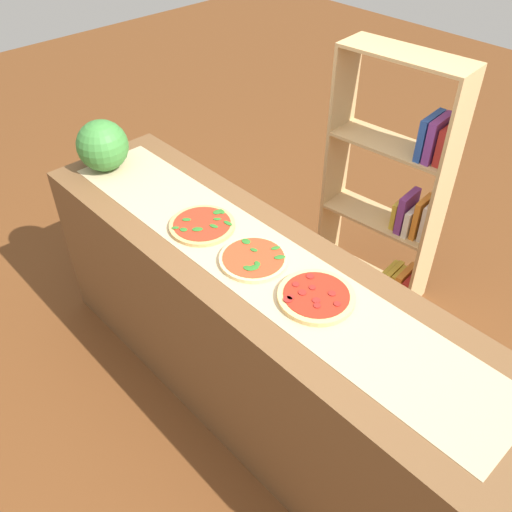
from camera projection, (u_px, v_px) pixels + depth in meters
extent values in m
plane|color=brown|center=(256.00, 394.00, 2.95)|extent=(12.00, 12.00, 0.00)
cube|color=brown|center=(256.00, 334.00, 2.64)|extent=(2.54, 0.65, 0.95)
cube|color=tan|center=(256.00, 259.00, 2.34)|extent=(2.35, 0.40, 0.00)
cylinder|color=tan|center=(202.00, 225.00, 2.51)|extent=(0.30, 0.30, 0.02)
cylinder|color=red|center=(202.00, 223.00, 2.50)|extent=(0.26, 0.26, 0.00)
ellipsoid|color=#286B23|center=(197.00, 229.00, 2.46)|extent=(0.05, 0.06, 0.00)
ellipsoid|color=#286B23|center=(183.00, 230.00, 2.46)|extent=(0.05, 0.04, 0.00)
ellipsoid|color=#286B23|center=(221.00, 211.00, 2.56)|extent=(0.05, 0.03, 0.00)
ellipsoid|color=#286B23|center=(214.00, 226.00, 2.48)|extent=(0.05, 0.04, 0.00)
ellipsoid|color=#286B23|center=(175.00, 228.00, 2.47)|extent=(0.04, 0.04, 0.00)
ellipsoid|color=#286B23|center=(228.00, 223.00, 2.49)|extent=(0.05, 0.03, 0.00)
ellipsoid|color=#286B23|center=(217.00, 212.00, 2.56)|extent=(0.05, 0.05, 0.00)
ellipsoid|color=#286B23|center=(186.00, 219.00, 2.52)|extent=(0.05, 0.05, 0.00)
ellipsoid|color=#286B23|center=(217.00, 219.00, 2.52)|extent=(0.04, 0.04, 0.00)
cylinder|color=#E5C17F|center=(253.00, 259.00, 2.32)|extent=(0.30, 0.30, 0.02)
cylinder|color=red|center=(253.00, 257.00, 2.31)|extent=(0.27, 0.27, 0.00)
ellipsoid|color=#286B23|center=(249.00, 268.00, 2.26)|extent=(0.06, 0.05, 0.00)
ellipsoid|color=#286B23|center=(280.00, 257.00, 2.31)|extent=(0.05, 0.06, 0.00)
ellipsoid|color=#286B23|center=(254.00, 250.00, 2.35)|extent=(0.04, 0.03, 0.00)
ellipsoid|color=#286B23|center=(276.00, 248.00, 2.36)|extent=(0.04, 0.05, 0.00)
ellipsoid|color=#286B23|center=(246.00, 241.00, 2.39)|extent=(0.05, 0.04, 0.00)
ellipsoid|color=#286B23|center=(257.00, 264.00, 2.28)|extent=(0.04, 0.04, 0.00)
ellipsoid|color=#286B23|center=(254.00, 267.00, 2.26)|extent=(0.04, 0.05, 0.00)
cylinder|color=#DBB26B|center=(316.00, 297.00, 2.14)|extent=(0.31, 0.31, 0.02)
cylinder|color=#AD2314|center=(316.00, 294.00, 2.14)|extent=(0.26, 0.26, 0.00)
cylinder|color=maroon|center=(332.00, 293.00, 2.14)|extent=(0.03, 0.03, 0.00)
cylinder|color=maroon|center=(337.00, 304.00, 2.09)|extent=(0.03, 0.03, 0.00)
cylinder|color=maroon|center=(302.00, 292.00, 2.14)|extent=(0.03, 0.03, 0.00)
cylinder|color=maroon|center=(312.00, 287.00, 2.16)|extent=(0.03, 0.03, 0.00)
cylinder|color=maroon|center=(288.00, 299.00, 2.11)|extent=(0.04, 0.04, 0.00)
cylinder|color=maroon|center=(296.00, 284.00, 2.18)|extent=(0.03, 0.03, 0.00)
cylinder|color=maroon|center=(291.00, 297.00, 2.12)|extent=(0.03, 0.03, 0.00)
cylinder|color=maroon|center=(310.00, 276.00, 2.21)|extent=(0.03, 0.03, 0.00)
cylinder|color=maroon|center=(317.00, 306.00, 2.08)|extent=(0.03, 0.03, 0.00)
cylinder|color=maroon|center=(316.00, 300.00, 2.11)|extent=(0.03, 0.03, 0.00)
sphere|color=#387A33|center=(103.00, 146.00, 2.83)|extent=(0.27, 0.27, 0.27)
cube|color=tan|center=(439.00, 205.00, 3.00)|extent=(0.04, 0.25, 1.51)
cube|color=tan|center=(337.00, 163.00, 3.34)|extent=(0.04, 0.25, 1.51)
cube|color=tan|center=(368.00, 278.00, 3.65)|extent=(0.68, 0.31, 0.02)
cube|color=#B22823|center=(411.00, 287.00, 3.43)|extent=(0.06, 0.20, 0.18)
cube|color=orange|center=(404.00, 283.00, 3.45)|extent=(0.06, 0.20, 0.20)
cube|color=gold|center=(398.00, 282.00, 3.48)|extent=(0.05, 0.16, 0.17)
cube|color=gold|center=(393.00, 279.00, 3.50)|extent=(0.05, 0.19, 0.18)
cube|color=gold|center=(388.00, 277.00, 3.52)|extent=(0.04, 0.19, 0.16)
cube|color=tan|center=(379.00, 218.00, 3.33)|extent=(0.68, 0.31, 0.02)
cube|color=silver|center=(428.00, 221.00, 3.09)|extent=(0.05, 0.15, 0.23)
cube|color=orange|center=(421.00, 217.00, 3.11)|extent=(0.05, 0.17, 0.24)
cube|color=silver|center=(413.00, 219.00, 3.16)|extent=(0.05, 0.20, 0.17)
cube|color=#753384|center=(407.00, 211.00, 3.16)|extent=(0.06, 0.19, 0.24)
cube|color=gold|center=(399.00, 213.00, 3.21)|extent=(0.04, 0.15, 0.17)
cube|color=tan|center=(392.00, 145.00, 3.01)|extent=(0.68, 0.31, 0.02)
cube|color=#B22823|center=(447.00, 144.00, 2.79)|extent=(0.06, 0.17, 0.20)
cube|color=#753384|center=(438.00, 138.00, 2.80)|extent=(0.06, 0.21, 0.23)
cube|color=#234799|center=(429.00, 136.00, 2.83)|extent=(0.06, 0.21, 0.23)
cube|color=tan|center=(408.00, 54.00, 2.69)|extent=(0.68, 0.31, 0.02)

